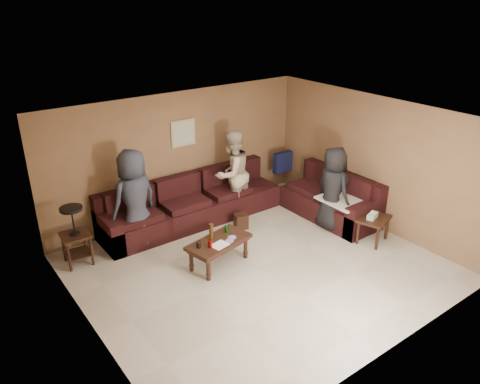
{
  "coord_description": "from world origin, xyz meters",
  "views": [
    {
      "loc": [
        -4.17,
        -5.12,
        4.28
      ],
      "look_at": [
        0.25,
        0.85,
        1.0
      ],
      "focal_mm": 35.0,
      "sensor_mm": 36.0,
      "label": 1
    }
  ],
  "objects_px": {
    "coffee_table": "(219,244)",
    "person_right": "(333,189)",
    "side_table_right": "(373,221)",
    "sectional_sofa": "(243,205)",
    "waste_bin": "(241,221)",
    "person_left": "(135,199)",
    "end_table_left": "(75,235)",
    "person_middle": "(232,174)"
  },
  "relations": [
    {
      "from": "coffee_table",
      "to": "end_table_left",
      "type": "height_order",
      "value": "end_table_left"
    },
    {
      "from": "coffee_table",
      "to": "waste_bin",
      "type": "distance_m",
      "value": 1.37
    },
    {
      "from": "coffee_table",
      "to": "sectional_sofa",
      "type": "bearing_deg",
      "value": 39.14
    },
    {
      "from": "person_left",
      "to": "person_right",
      "type": "xyz_separation_m",
      "value": [
        3.26,
        -1.58,
        -0.09
      ]
    },
    {
      "from": "person_right",
      "to": "person_left",
      "type": "bearing_deg",
      "value": 69.95
    },
    {
      "from": "sectional_sofa",
      "to": "end_table_left",
      "type": "relative_size",
      "value": 4.49
    },
    {
      "from": "side_table_right",
      "to": "person_left",
      "type": "bearing_deg",
      "value": 145.03
    },
    {
      "from": "coffee_table",
      "to": "side_table_right",
      "type": "bearing_deg",
      "value": -20.96
    },
    {
      "from": "sectional_sofa",
      "to": "person_right",
      "type": "distance_m",
      "value": 1.77
    },
    {
      "from": "coffee_table",
      "to": "person_right",
      "type": "relative_size",
      "value": 0.73
    },
    {
      "from": "person_left",
      "to": "person_middle",
      "type": "relative_size",
      "value": 1.02
    },
    {
      "from": "end_table_left",
      "to": "person_middle",
      "type": "height_order",
      "value": "person_middle"
    },
    {
      "from": "end_table_left",
      "to": "person_left",
      "type": "xyz_separation_m",
      "value": [
        1.07,
        -0.04,
        0.36
      ]
    },
    {
      "from": "person_left",
      "to": "person_right",
      "type": "height_order",
      "value": "person_left"
    },
    {
      "from": "waste_bin",
      "to": "person_left",
      "type": "distance_m",
      "value": 2.09
    },
    {
      "from": "sectional_sofa",
      "to": "person_middle",
      "type": "bearing_deg",
      "value": 88.75
    },
    {
      "from": "sectional_sofa",
      "to": "coffee_table",
      "type": "height_order",
      "value": "sectional_sofa"
    },
    {
      "from": "person_left",
      "to": "person_middle",
      "type": "distance_m",
      "value": 2.09
    },
    {
      "from": "sectional_sofa",
      "to": "end_table_left",
      "type": "xyz_separation_m",
      "value": [
        -3.15,
        0.39,
        0.22
      ]
    },
    {
      "from": "end_table_left",
      "to": "side_table_right",
      "type": "distance_m",
      "value": 5.16
    },
    {
      "from": "sectional_sofa",
      "to": "coffee_table",
      "type": "distance_m",
      "value": 1.66
    },
    {
      "from": "person_right",
      "to": "person_middle",
      "type": "bearing_deg",
      "value": 42.15
    },
    {
      "from": "sectional_sofa",
      "to": "side_table_right",
      "type": "xyz_separation_m",
      "value": [
        1.38,
        -2.07,
        0.09
      ]
    },
    {
      "from": "end_table_left",
      "to": "person_middle",
      "type": "bearing_deg",
      "value": -0.37
    },
    {
      "from": "end_table_left",
      "to": "sectional_sofa",
      "type": "bearing_deg",
      "value": -7.04
    },
    {
      "from": "person_left",
      "to": "person_right",
      "type": "bearing_deg",
      "value": 141.65
    },
    {
      "from": "sectional_sofa",
      "to": "coffee_table",
      "type": "xyz_separation_m",
      "value": [
        -1.28,
        -1.05,
        0.06
      ]
    },
    {
      "from": "person_left",
      "to": "person_middle",
      "type": "bearing_deg",
      "value": 167.96
    },
    {
      "from": "side_table_right",
      "to": "waste_bin",
      "type": "relative_size",
      "value": 2.46
    },
    {
      "from": "sectional_sofa",
      "to": "side_table_right",
      "type": "relative_size",
      "value": 6.66
    },
    {
      "from": "person_middle",
      "to": "person_right",
      "type": "bearing_deg",
      "value": 114.95
    },
    {
      "from": "coffee_table",
      "to": "person_right",
      "type": "distance_m",
      "value": 2.51
    },
    {
      "from": "waste_bin",
      "to": "end_table_left",
      "type": "bearing_deg",
      "value": 168.2
    },
    {
      "from": "end_table_left",
      "to": "waste_bin",
      "type": "xyz_separation_m",
      "value": [
        2.94,
        -0.61,
        -0.4
      ]
    },
    {
      "from": "end_table_left",
      "to": "waste_bin",
      "type": "relative_size",
      "value": 3.65
    },
    {
      "from": "coffee_table",
      "to": "side_table_right",
      "type": "distance_m",
      "value": 2.85
    },
    {
      "from": "person_right",
      "to": "side_table_right",
      "type": "bearing_deg",
      "value": -160.75
    },
    {
      "from": "coffee_table",
      "to": "person_right",
      "type": "xyz_separation_m",
      "value": [
        2.47,
        -0.18,
        0.42
      ]
    },
    {
      "from": "person_middle",
      "to": "person_right",
      "type": "relative_size",
      "value": 1.09
    },
    {
      "from": "sectional_sofa",
      "to": "side_table_right",
      "type": "distance_m",
      "value": 2.49
    },
    {
      "from": "sectional_sofa",
      "to": "end_table_left",
      "type": "height_order",
      "value": "end_table_left"
    },
    {
      "from": "sectional_sofa",
      "to": "person_left",
      "type": "distance_m",
      "value": 2.19
    }
  ]
}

